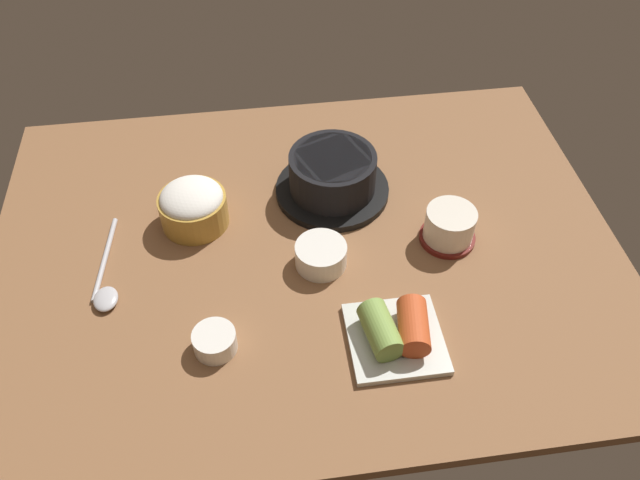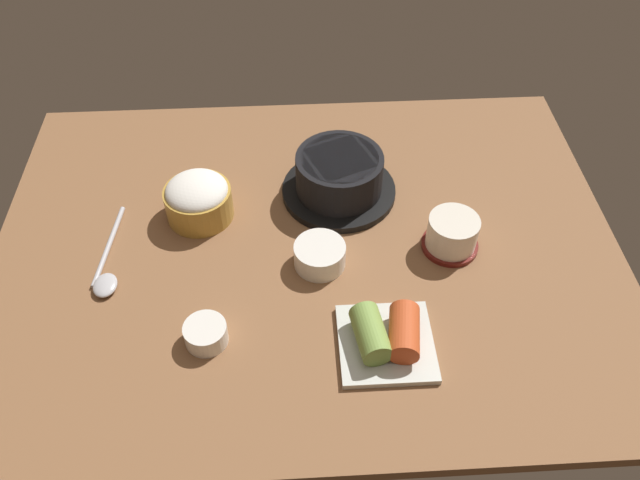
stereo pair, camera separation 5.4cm
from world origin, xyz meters
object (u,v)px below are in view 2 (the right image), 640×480
at_px(rice_bowl, 198,199).
at_px(side_bowl_near, 206,333).
at_px(tea_cup_with_saucer, 452,234).
at_px(kimchi_plate, 387,337).
at_px(stone_pot, 339,177).
at_px(spoon, 106,271).
at_px(banchan_cup_center, 320,255).

relative_size(rice_bowl, side_bowl_near, 1.81).
bearing_deg(tea_cup_with_saucer, rice_bowl, 166.69).
relative_size(tea_cup_with_saucer, kimchi_plate, 0.68).
relative_size(rice_bowl, kimchi_plate, 0.84).
bearing_deg(stone_pot, rice_bowl, -170.48).
bearing_deg(spoon, kimchi_plate, -20.47).
bearing_deg(kimchi_plate, rice_bowl, 135.19).
bearing_deg(rice_bowl, tea_cup_with_saucer, -13.31).
xyz_separation_m(banchan_cup_center, side_bowl_near, (-0.17, -0.13, -0.00)).
bearing_deg(rice_bowl, side_bowl_near, -84.10).
height_order(stone_pot, kimchi_plate, stone_pot).
bearing_deg(side_bowl_near, tea_cup_with_saucer, 22.65).
bearing_deg(kimchi_plate, spoon, 159.53).
height_order(tea_cup_with_saucer, banchan_cup_center, tea_cup_with_saucer).
xyz_separation_m(stone_pot, kimchi_plate, (0.04, -0.31, -0.02)).
bearing_deg(rice_bowl, banchan_cup_center, -31.58).
bearing_deg(banchan_cup_center, kimchi_plate, -61.80).
height_order(rice_bowl, spoon, rice_bowl).
bearing_deg(stone_pot, spoon, -156.58).
xyz_separation_m(tea_cup_with_saucer, side_bowl_near, (-0.38, -0.16, -0.01)).
xyz_separation_m(rice_bowl, kimchi_plate, (0.28, -0.27, -0.02)).
relative_size(banchan_cup_center, side_bowl_near, 1.32).
bearing_deg(side_bowl_near, spoon, 140.97).
height_order(kimchi_plate, spoon, kimchi_plate).
xyz_separation_m(tea_cup_with_saucer, banchan_cup_center, (-0.21, -0.02, -0.01)).
xyz_separation_m(kimchi_plate, side_bowl_near, (-0.25, 0.02, -0.00)).
distance_m(rice_bowl, spoon, 0.18).
relative_size(rice_bowl, banchan_cup_center, 1.38).
distance_m(stone_pot, side_bowl_near, 0.36).
bearing_deg(rice_bowl, spoon, -138.24).
bearing_deg(spoon, tea_cup_with_saucer, 2.76).
xyz_separation_m(kimchi_plate, spoon, (-0.41, 0.15, -0.02)).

